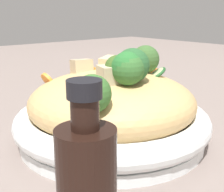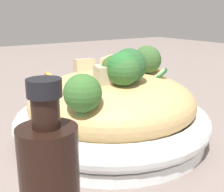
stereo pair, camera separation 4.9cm
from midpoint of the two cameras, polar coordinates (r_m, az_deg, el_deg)
ground_plane at (r=0.51m, az=2.75°, el=-8.17°), size 3.00×3.00×0.00m
serving_bowl at (r=0.50m, az=2.79°, el=-5.31°), size 0.31×0.31×0.05m
noodle_heap at (r=0.49m, az=2.85°, el=-1.12°), size 0.27×0.27×0.10m
broccoli_florets at (r=0.43m, az=5.07°, el=4.61°), size 0.12×0.22×0.08m
carrot_coins at (r=0.53m, az=0.13°, el=4.23°), size 0.11×0.18×0.04m
zucchini_slices at (r=0.53m, az=9.21°, el=4.40°), size 0.11×0.07×0.03m
chicken_chunks at (r=0.48m, az=1.23°, el=4.87°), size 0.14×0.10×0.04m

